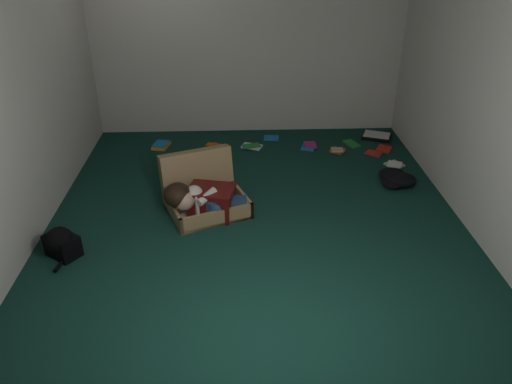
{
  "coord_description": "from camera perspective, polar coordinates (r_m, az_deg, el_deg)",
  "views": [
    {
      "loc": [
        -0.17,
        -4.21,
        2.61
      ],
      "look_at": [
        0.0,
        -0.15,
        0.35
      ],
      "focal_mm": 35.0,
      "sensor_mm": 36.0,
      "label": 1
    }
  ],
  "objects": [
    {
      "name": "wall_left",
      "position": [
        4.77,
        -25.31,
        10.42
      ],
      "size": [
        0.0,
        4.5,
        4.5
      ],
      "primitive_type": "plane",
      "rotation": [
        1.57,
        0.0,
        1.57
      ],
      "color": "silver",
      "rests_on": "ground"
    },
    {
      "name": "clothing_pile",
      "position": [
        5.73,
        16.28,
        1.51
      ],
      "size": [
        0.51,
        0.47,
        0.13
      ],
      "primitive_type": null,
      "rotation": [
        0.0,
        0.0,
        0.39
      ],
      "color": "black",
      "rests_on": "floor"
    },
    {
      "name": "backpack",
      "position": [
        4.66,
        -21.25,
        -5.64
      ],
      "size": [
        0.46,
        0.44,
        0.21
      ],
      "primitive_type": null,
      "rotation": [
        0.0,
        0.0,
        -0.64
      ],
      "color": "black",
      "rests_on": "floor"
    },
    {
      "name": "suitcase",
      "position": [
        5.04,
        -6.0,
        -0.08
      ],
      "size": [
        0.95,
        0.94,
        0.55
      ],
      "rotation": [
        0.0,
        0.0,
        0.37
      ],
      "color": "#997F54",
      "rests_on": "floor"
    },
    {
      "name": "paper_tray",
      "position": [
        6.89,
        13.62,
        6.22
      ],
      "size": [
        0.45,
        0.4,
        0.05
      ],
      "rotation": [
        0.0,
        0.0,
        -0.38
      ],
      "color": "black",
      "rests_on": "floor"
    },
    {
      "name": "person",
      "position": [
        4.85,
        -5.9,
        -0.73
      ],
      "size": [
        0.83,
        0.43,
        0.34
      ],
      "rotation": [
        0.0,
        0.0,
        0.37
      ],
      "color": "silver",
      "rests_on": "suitcase"
    },
    {
      "name": "wall_front",
      "position": [
        2.36,
        2.16,
        -4.59
      ],
      "size": [
        4.5,
        0.0,
        4.5
      ],
      "primitive_type": "plane",
      "rotation": [
        -1.57,
        0.0,
        0.0
      ],
      "color": "silver",
      "rests_on": "ground"
    },
    {
      "name": "floor",
      "position": [
        4.95,
        -0.07,
        -2.7
      ],
      "size": [
        4.5,
        4.5,
        0.0
      ],
      "primitive_type": "plane",
      "color": "#13372D",
      "rests_on": "ground"
    },
    {
      "name": "wall_back",
      "position": [
        6.59,
        -0.92,
        17.63
      ],
      "size": [
        4.5,
        0.0,
        4.5
      ],
      "primitive_type": "plane",
      "rotation": [
        1.57,
        0.0,
        0.0
      ],
      "color": "silver",
      "rests_on": "ground"
    },
    {
      "name": "wall_right",
      "position": [
        4.91,
        24.42,
        11.09
      ],
      "size": [
        0.0,
        4.5,
        4.5
      ],
      "primitive_type": "plane",
      "rotation": [
        1.57,
        0.0,
        -1.57
      ],
      "color": "silver",
      "rests_on": "ground"
    },
    {
      "name": "maroon_bin",
      "position": [
        4.9,
        -5.09,
        -1.14
      ],
      "size": [
        0.5,
        0.43,
        0.3
      ],
      "rotation": [
        0.0,
        0.0,
        -0.22
      ],
      "color": "#551112",
      "rests_on": "floor"
    },
    {
      "name": "book_scatter",
      "position": [
        6.3,
        5.27,
        4.62
      ],
      "size": [
        3.06,
        1.51,
        0.02
      ],
      "color": "orange",
      "rests_on": "floor"
    }
  ]
}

